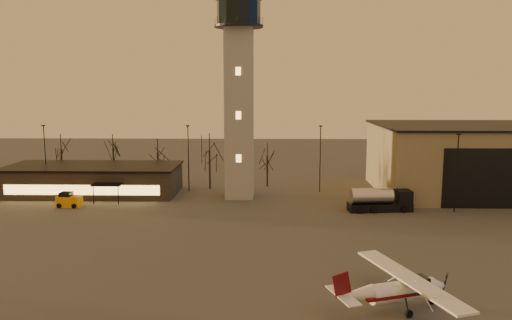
{
  "coord_description": "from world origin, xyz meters",
  "views": [
    {
      "loc": [
        3.94,
        -40.76,
        16.09
      ],
      "look_at": [
        2.76,
        13.0,
        8.02
      ],
      "focal_mm": 35.0,
      "sensor_mm": 36.0,
      "label": 1
    }
  ],
  "objects_px": {
    "hangar": "(480,159)",
    "cessna_front": "(404,293)",
    "fuel_truck": "(380,202)",
    "service_cart": "(69,201)",
    "control_tower": "(239,84)",
    "terminal": "(94,179)"
  },
  "relations": [
    {
      "from": "control_tower",
      "to": "fuel_truck",
      "type": "distance_m",
      "value": 25.1
    },
    {
      "from": "control_tower",
      "to": "terminal",
      "type": "height_order",
      "value": "control_tower"
    },
    {
      "from": "cessna_front",
      "to": "service_cart",
      "type": "height_order",
      "value": "cessna_front"
    },
    {
      "from": "terminal",
      "to": "cessna_front",
      "type": "distance_m",
      "value": 52.47
    },
    {
      "from": "terminal",
      "to": "fuel_truck",
      "type": "xyz_separation_m",
      "value": [
        40.52,
        -9.56,
        -0.97
      ]
    },
    {
      "from": "hangar",
      "to": "cessna_front",
      "type": "height_order",
      "value": "hangar"
    },
    {
      "from": "fuel_truck",
      "to": "terminal",
      "type": "bearing_deg",
      "value": 161.12
    },
    {
      "from": "hangar",
      "to": "cessna_front",
      "type": "bearing_deg",
      "value": -118.76
    },
    {
      "from": "terminal",
      "to": "service_cart",
      "type": "bearing_deg",
      "value": -93.89
    },
    {
      "from": "terminal",
      "to": "cessna_front",
      "type": "relative_size",
      "value": 2.1
    },
    {
      "from": "control_tower",
      "to": "hangar",
      "type": "bearing_deg",
      "value": 6.31
    },
    {
      "from": "hangar",
      "to": "cessna_front",
      "type": "xyz_separation_m",
      "value": [
        -22.08,
        -40.24,
        -4.0
      ]
    },
    {
      "from": "control_tower",
      "to": "hangar",
      "type": "height_order",
      "value": "control_tower"
    },
    {
      "from": "hangar",
      "to": "service_cart",
      "type": "relative_size",
      "value": 9.56
    },
    {
      "from": "service_cart",
      "to": "control_tower",
      "type": "bearing_deg",
      "value": 19.47
    },
    {
      "from": "service_cart",
      "to": "fuel_truck",
      "type": "bearing_deg",
      "value": 2.17
    },
    {
      "from": "control_tower",
      "to": "hangar",
      "type": "distance_m",
      "value": 37.9
    },
    {
      "from": "hangar",
      "to": "cessna_front",
      "type": "distance_m",
      "value": 46.07
    },
    {
      "from": "hangar",
      "to": "service_cart",
      "type": "distance_m",
      "value": 59.59
    },
    {
      "from": "cessna_front",
      "to": "terminal",
      "type": "bearing_deg",
      "value": 114.58
    },
    {
      "from": "hangar",
      "to": "fuel_truck",
      "type": "xyz_separation_m",
      "value": [
        -17.47,
        -11.56,
        -3.96
      ]
    },
    {
      "from": "fuel_truck",
      "to": "service_cart",
      "type": "distance_m",
      "value": 41.11
    }
  ]
}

